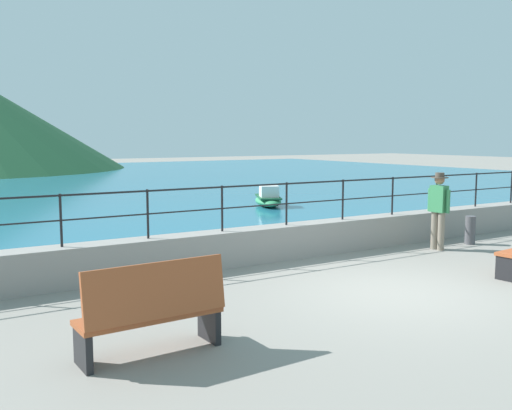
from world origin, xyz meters
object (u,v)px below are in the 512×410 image
bench_main (153,309)px  person_walking (439,207)px  bollard (470,230)px  boat_2 (268,199)px

bench_main → person_walking: 8.28m
person_walking → bollard: size_ratio=2.59×
bench_main → boat_2: bench_main is taller
person_walking → boat_2: 8.64m
bench_main → person_walking: (7.85, 2.60, 0.42)m
bollard → boat_2: bearing=91.4°
bollard → bench_main: bearing=-163.7°
person_walking → bollard: person_walking is taller
bollard → boat_2: 8.51m
person_walking → bollard: (1.20, 0.05, -0.64)m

